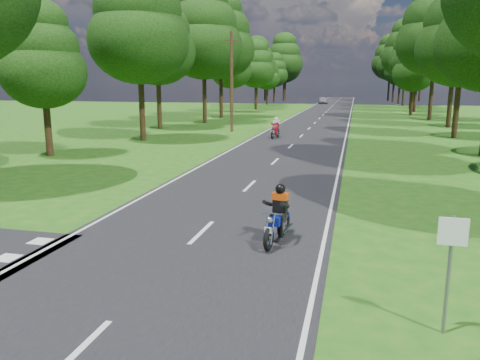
# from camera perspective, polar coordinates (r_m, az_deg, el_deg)

# --- Properties ---
(ground) EXTENTS (160.00, 160.00, 0.00)m
(ground) POSITION_cam_1_polar(r_m,az_deg,el_deg) (11.12, -8.01, -9.55)
(ground) COLOR #1C5814
(ground) RESTS_ON ground
(main_road) EXTENTS (7.00, 140.00, 0.02)m
(main_road) POSITION_cam_1_polar(r_m,az_deg,el_deg) (59.86, 10.10, 7.81)
(main_road) COLOR black
(main_road) RESTS_ON ground
(road_markings) EXTENTS (7.40, 140.00, 0.01)m
(road_markings) POSITION_cam_1_polar(r_m,az_deg,el_deg) (58.00, 9.84, 7.71)
(road_markings) COLOR silver
(road_markings) RESTS_ON main_road
(treeline) EXTENTS (40.00, 115.35, 14.78)m
(treeline) POSITION_cam_1_polar(r_m,az_deg,el_deg) (69.83, 12.15, 15.06)
(treeline) COLOR black
(treeline) RESTS_ON ground
(telegraph_pole) EXTENTS (1.20, 0.26, 8.00)m
(telegraph_pole) POSITION_cam_1_polar(r_m,az_deg,el_deg) (38.88, -1.02, 11.90)
(telegraph_pole) COLOR #382616
(telegraph_pole) RESTS_ON ground
(road_sign) EXTENTS (0.45, 0.07, 2.00)m
(road_sign) POSITION_cam_1_polar(r_m,az_deg,el_deg) (8.19, 24.28, -8.44)
(road_sign) COLOR slate
(road_sign) RESTS_ON ground
(rider_near_blue) EXTENTS (0.81, 1.84, 1.48)m
(rider_near_blue) POSITION_cam_1_polar(r_m,az_deg,el_deg) (11.95, 4.62, -4.10)
(rider_near_blue) COLOR #0D198F
(rider_near_blue) RESTS_ON main_road
(rider_far_red) EXTENTS (0.78, 1.87, 1.52)m
(rider_far_red) POSITION_cam_1_polar(r_m,az_deg,el_deg) (34.40, 4.32, 6.39)
(rider_far_red) COLOR #AE0D27
(rider_far_red) RESTS_ON main_road
(distant_car) EXTENTS (2.26, 4.18, 1.35)m
(distant_car) POSITION_cam_1_polar(r_m,az_deg,el_deg) (90.94, 10.05, 9.57)
(distant_car) COLOR #B1B3B8
(distant_car) RESTS_ON main_road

